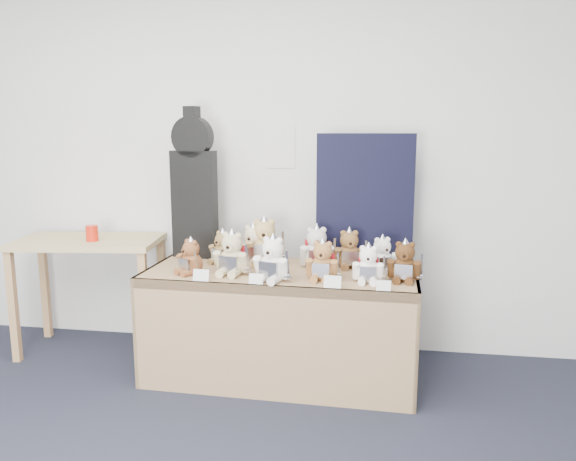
% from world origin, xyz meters
% --- Properties ---
extents(room_shell, '(6.00, 6.00, 6.00)m').
position_xyz_m(room_shell, '(0.47, 2.49, 1.46)').
color(room_shell, silver).
rests_on(room_shell, floor).
extents(display_table, '(1.72, 0.76, 0.71)m').
position_xyz_m(display_table, '(0.56, 1.86, 0.55)').
color(display_table, '#926E4A').
rests_on(display_table, floor).
extents(side_table, '(1.04, 0.66, 0.82)m').
position_xyz_m(side_table, '(-0.85, 2.16, 0.69)').
color(side_table, tan).
rests_on(side_table, floor).
extents(guitar_case, '(0.32, 0.13, 1.02)m').
position_xyz_m(guitar_case, '(-0.08, 2.21, 1.21)').
color(guitar_case, black).
rests_on(guitar_case, display_table).
extents(navy_board, '(0.63, 0.09, 0.85)m').
position_xyz_m(navy_board, '(1.07, 2.22, 1.13)').
color(navy_board, black).
rests_on(navy_board, display_table).
extents(red_cup, '(0.08, 0.08, 0.11)m').
position_xyz_m(red_cup, '(-0.78, 2.09, 0.87)').
color(red_cup, red).
rests_on(red_cup, side_table).
extents(teddy_front_far_left, '(0.20, 0.20, 0.25)m').
position_xyz_m(teddy_front_far_left, '(0.03, 1.76, 0.80)').
color(teddy_front_far_left, brown).
rests_on(teddy_front_far_left, display_table).
extents(teddy_front_left, '(0.25, 0.22, 0.30)m').
position_xyz_m(teddy_front_left, '(0.29, 1.79, 0.83)').
color(teddy_front_left, '#C1B388').
rests_on(teddy_front_left, display_table).
extents(teddy_front_centre, '(0.24, 0.22, 0.30)m').
position_xyz_m(teddy_front_centre, '(0.56, 1.69, 0.83)').
color(teddy_front_centre, white).
rests_on(teddy_front_centre, display_table).
extents(teddy_front_right, '(0.22, 0.19, 0.27)m').
position_xyz_m(teddy_front_right, '(0.84, 1.75, 0.81)').
color(teddy_front_right, '#99673A').
rests_on(teddy_front_right, display_table).
extents(teddy_front_far_right, '(0.20, 0.17, 0.25)m').
position_xyz_m(teddy_front_far_right, '(1.11, 1.74, 0.80)').
color(teddy_front_far_right, white).
rests_on(teddy_front_far_right, display_table).
extents(teddy_front_end, '(0.22, 0.19, 0.27)m').
position_xyz_m(teddy_front_end, '(1.32, 1.79, 0.81)').
color(teddy_front_end, '#4E301A').
rests_on(teddy_front_end, display_table).
extents(teddy_back_left, '(0.24, 0.22, 0.29)m').
position_xyz_m(teddy_back_left, '(0.35, 2.09, 0.82)').
color(teddy_back_left, beige).
rests_on(teddy_back_left, display_table).
extents(teddy_back_centre_left, '(0.28, 0.24, 0.34)m').
position_xyz_m(teddy_back_centre_left, '(0.43, 2.09, 0.84)').
color(teddy_back_centre_left, tan).
rests_on(teddy_back_centre_left, display_table).
extents(teddy_back_centre_right, '(0.25, 0.22, 0.30)m').
position_xyz_m(teddy_back_centre_right, '(0.78, 2.04, 0.83)').
color(teddy_back_centre_right, beige).
rests_on(teddy_back_centre_right, display_table).
extents(teddy_back_right, '(0.23, 0.20, 0.28)m').
position_xyz_m(teddy_back_right, '(0.99, 2.07, 0.82)').
color(teddy_back_right, brown).
rests_on(teddy_back_right, display_table).
extents(teddy_back_end, '(0.21, 0.20, 0.25)m').
position_xyz_m(teddy_back_end, '(1.19, 1.98, 0.81)').
color(teddy_back_end, white).
rests_on(teddy_back_end, display_table).
extents(teddy_back_far_left, '(0.20, 0.20, 0.25)m').
position_xyz_m(teddy_back_far_left, '(0.15, 2.05, 0.80)').
color(teddy_back_far_left, olive).
rests_on(teddy_back_far_left, display_table).
extents(entry_card_a, '(0.10, 0.02, 0.07)m').
position_xyz_m(entry_card_a, '(0.15, 1.60, 0.74)').
color(entry_card_a, silver).
rests_on(entry_card_a, display_table).
extents(entry_card_b, '(0.08, 0.02, 0.06)m').
position_xyz_m(entry_card_b, '(0.48, 1.59, 0.74)').
color(entry_card_b, silver).
rests_on(entry_card_b, display_table).
extents(entry_card_c, '(0.10, 0.02, 0.07)m').
position_xyz_m(entry_card_c, '(0.92, 1.58, 0.74)').
color(entry_card_c, silver).
rests_on(entry_card_c, display_table).
extents(entry_card_d, '(0.08, 0.02, 0.06)m').
position_xyz_m(entry_card_d, '(1.20, 1.57, 0.74)').
color(entry_card_d, silver).
rests_on(entry_card_d, display_table).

